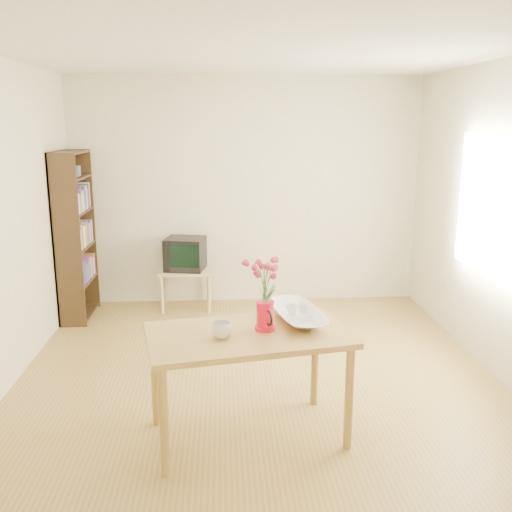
{
  "coord_description": "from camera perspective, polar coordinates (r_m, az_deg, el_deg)",
  "views": [
    {
      "loc": [
        -0.28,
        -4.32,
        2.1
      ],
      "look_at": [
        0.0,
        0.3,
        1.0
      ],
      "focal_mm": 40.0,
      "sensor_mm": 36.0,
      "label": 1
    }
  ],
  "objects": [
    {
      "name": "room",
      "position": [
        4.41,
        0.61,
        2.93
      ],
      "size": [
        4.5,
        4.5,
        4.5
      ],
      "color": "olive",
      "rests_on": "ground"
    },
    {
      "name": "table",
      "position": [
        3.8,
        -0.8,
        -8.9
      ],
      "size": [
        1.43,
        0.99,
        0.75
      ],
      "rotation": [
        0.0,
        0.0,
        0.2
      ],
      "color": "olive",
      "rests_on": "ground"
    },
    {
      "name": "tv_stand",
      "position": [
        6.53,
        -7.02,
        -1.95
      ],
      "size": [
        0.6,
        0.45,
        0.46
      ],
      "color": "tan",
      "rests_on": "ground"
    },
    {
      "name": "bookshelf",
      "position": [
        6.4,
        -17.57,
        1.37
      ],
      "size": [
        0.28,
        0.7,
        1.8
      ],
      "color": "black",
      "rests_on": "ground"
    },
    {
      "name": "pitcher",
      "position": [
        3.78,
        0.91,
        -6.09
      ],
      "size": [
        0.13,
        0.21,
        0.2
      ],
      "rotation": [
        0.0,
        0.0,
        0.29
      ],
      "color": "red",
      "rests_on": "table"
    },
    {
      "name": "flowers",
      "position": [
        3.7,
        0.92,
        -2.33
      ],
      "size": [
        0.23,
        0.23,
        0.32
      ],
      "primitive_type": null,
      "color": "#DE3459",
      "rests_on": "pitcher"
    },
    {
      "name": "mug",
      "position": [
        3.67,
        -3.44,
        -7.39
      ],
      "size": [
        0.18,
        0.18,
        0.1
      ],
      "primitive_type": "imported",
      "rotation": [
        0.0,
        0.0,
        3.72
      ],
      "color": "white",
      "rests_on": "table"
    },
    {
      "name": "bowl",
      "position": [
        3.94,
        4.18,
        -3.44
      ],
      "size": [
        0.52,
        0.52,
        0.43
      ],
      "primitive_type": "imported",
      "rotation": [
        0.0,
        0.0,
        0.17
      ],
      "color": "white",
      "rests_on": "table"
    },
    {
      "name": "teacup_a",
      "position": [
        3.95,
        3.6,
        -4.06
      ],
      "size": [
        0.09,
        0.09,
        0.06
      ],
      "primitive_type": "imported",
      "rotation": [
        0.0,
        0.0,
        0.93
      ],
      "color": "white",
      "rests_on": "bowl"
    },
    {
      "name": "teacup_b",
      "position": [
        3.98,
        4.78,
        -3.96
      ],
      "size": [
        0.07,
        0.07,
        0.06
      ],
      "primitive_type": "imported",
      "rotation": [
        0.0,
        0.0,
        1.67
      ],
      "color": "white",
      "rests_on": "bowl"
    },
    {
      "name": "television",
      "position": [
        6.48,
        -7.08,
        0.29
      ],
      "size": [
        0.48,
        0.46,
        0.36
      ],
      "rotation": [
        0.0,
        0.0,
        -0.19
      ],
      "color": "black",
      "rests_on": "tv_stand"
    }
  ]
}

